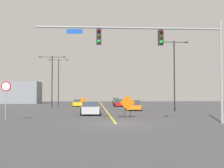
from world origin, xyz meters
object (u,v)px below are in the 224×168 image
(construction_sign_median_near, at_px, (84,101))
(car_green_far, at_px, (116,101))
(car_silver_mid, at_px, (90,108))
(street_lamp_far_right, at_px, (174,70))
(construction_sign_left_shoulder, at_px, (128,103))
(car_yellow_passing, at_px, (79,103))
(traffic_signal_assembly, at_px, (161,46))
(street_lamp_near_right, at_px, (59,78))
(car_red_approaching, at_px, (120,103))
(stop_sign, at_px, (6,93))
(street_lamp_near_left, at_px, (52,77))
(car_orange_near, at_px, (133,106))

(construction_sign_median_near, distance_m, car_green_far, 36.53)
(car_green_far, xyz_separation_m, car_silver_mid, (-6.27, -49.22, -0.04))
(street_lamp_far_right, height_order, construction_sign_left_shoulder, street_lamp_far_right)
(car_yellow_passing, bearing_deg, car_silver_mid, -83.94)
(traffic_signal_assembly, height_order, car_green_far, traffic_signal_assembly)
(street_lamp_near_right, relative_size, construction_sign_median_near, 5.34)
(car_yellow_passing, bearing_deg, street_lamp_far_right, -55.72)
(car_yellow_passing, xyz_separation_m, car_silver_mid, (2.59, -24.43, 0.01))
(car_red_approaching, bearing_deg, street_lamp_near_right, 156.49)
(stop_sign, bearing_deg, construction_sign_median_near, 76.25)
(street_lamp_near_right, xyz_separation_m, car_green_far, (13.29, 20.68, -4.93))
(stop_sign, height_order, car_yellow_passing, stop_sign)
(construction_sign_median_near, height_order, car_yellow_passing, construction_sign_median_near)
(construction_sign_left_shoulder, bearing_deg, car_yellow_passing, 101.67)
(street_lamp_near_left, height_order, construction_sign_left_shoulder, street_lamp_near_left)
(street_lamp_far_right, xyz_separation_m, car_green_far, (-4.18, 43.93, -4.54))
(car_orange_near, xyz_separation_m, car_silver_mid, (-5.72, -8.67, 0.01))
(car_red_approaching, bearing_deg, street_lamp_near_left, -150.02)
(traffic_signal_assembly, distance_m, construction_sign_left_shoulder, 7.05)
(traffic_signal_assembly, distance_m, street_lamp_near_left, 29.13)
(street_lamp_near_left, xyz_separation_m, street_lamp_near_right, (-0.55, 11.95, 0.55))
(car_orange_near, distance_m, car_red_approaching, 14.61)
(street_lamp_near_right, bearing_deg, car_red_approaching, -23.51)
(construction_sign_left_shoulder, bearing_deg, street_lamp_near_right, 107.45)
(street_lamp_far_right, distance_m, street_lamp_near_right, 29.08)
(car_yellow_passing, distance_m, car_orange_near, 17.82)
(traffic_signal_assembly, distance_m, street_lamp_far_right, 16.31)
(stop_sign, height_order, car_orange_near, stop_sign)
(street_lamp_far_right, bearing_deg, stop_sign, -143.25)
(construction_sign_median_near, xyz_separation_m, car_red_approaching, (6.33, 9.80, -0.50))
(street_lamp_near_left, height_order, car_silver_mid, street_lamp_near_left)
(car_orange_near, bearing_deg, traffic_signal_assembly, -91.75)
(construction_sign_median_near, distance_m, car_silver_mid, 13.53)
(construction_sign_median_near, bearing_deg, street_lamp_far_right, -34.99)
(street_lamp_far_right, height_order, street_lamp_near_right, street_lamp_near_right)
(traffic_signal_assembly, relative_size, construction_sign_median_near, 7.27)
(traffic_signal_assembly, relative_size, car_yellow_passing, 2.87)
(stop_sign, xyz_separation_m, car_green_far, (12.55, 56.42, -1.45))
(construction_sign_left_shoulder, relative_size, car_silver_mid, 0.45)
(construction_sign_left_shoulder, distance_m, car_yellow_passing, 29.71)
(street_lamp_far_right, bearing_deg, street_lamp_near_right, 126.92)
(car_red_approaching, bearing_deg, car_silver_mid, -102.38)
(car_red_approaching, bearing_deg, traffic_signal_assembly, -89.94)
(car_red_approaching, bearing_deg, street_lamp_far_right, -73.44)
(car_silver_mid, bearing_deg, street_lamp_near_right, 103.81)
(street_lamp_near_left, bearing_deg, car_silver_mid, -68.70)
(traffic_signal_assembly, height_order, car_orange_near, traffic_signal_assembly)
(street_lamp_far_right, bearing_deg, construction_sign_median_near, 145.01)
(construction_sign_median_near, distance_m, car_orange_near, 8.45)
(car_yellow_passing, relative_size, car_silver_mid, 1.00)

